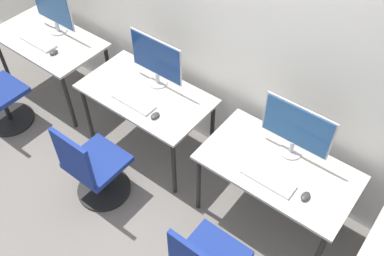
# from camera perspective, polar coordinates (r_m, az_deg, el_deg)

# --- Properties ---
(ground_plane) EXTENTS (20.00, 20.00, 0.00)m
(ground_plane) POSITION_cam_1_polar(r_m,az_deg,el_deg) (3.85, -1.21, -9.89)
(ground_plane) COLOR slate
(wall_back) EXTENTS (12.00, 0.05, 2.80)m
(wall_back) POSITION_cam_1_polar(r_m,az_deg,el_deg) (3.30, 7.10, 13.04)
(wall_back) COLOR silver
(wall_back) RESTS_ON ground_plane
(desk_far_left) EXTENTS (1.16, 0.66, 0.71)m
(desk_far_left) POSITION_cam_1_polar(r_m,az_deg,el_deg) (4.66, -18.54, 10.51)
(desk_far_left) COLOR #BCB7AD
(desk_far_left) RESTS_ON ground_plane
(monitor_far_left) EXTENTS (0.54, 0.17, 0.47)m
(monitor_far_left) POSITION_cam_1_polar(r_m,az_deg,el_deg) (4.54, -18.08, 14.90)
(monitor_far_left) COLOR #B2B2B7
(monitor_far_left) RESTS_ON desk_far_left
(keyboard_far_left) EXTENTS (0.40, 0.14, 0.02)m
(keyboard_far_left) POSITION_cam_1_polar(r_m,az_deg,el_deg) (4.57, -19.80, 10.74)
(keyboard_far_left) COLOR silver
(keyboard_far_left) RESTS_ON desk_far_left
(mouse_far_left) EXTENTS (0.06, 0.09, 0.03)m
(mouse_far_left) POSITION_cam_1_polar(r_m,az_deg,el_deg) (4.37, -17.97, 9.57)
(mouse_far_left) COLOR #333333
(mouse_far_left) RESTS_ON desk_far_left
(desk_left) EXTENTS (1.16, 0.66, 0.71)m
(desk_left) POSITION_cam_1_polar(r_m,az_deg,el_deg) (3.82, -6.10, 3.84)
(desk_left) COLOR #BCB7AD
(desk_left) RESTS_ON ground_plane
(monitor_left) EXTENTS (0.54, 0.17, 0.47)m
(monitor_left) POSITION_cam_1_polar(r_m,az_deg,el_deg) (3.69, -4.79, 9.08)
(monitor_left) COLOR #B2B2B7
(monitor_left) RESTS_ON desk_left
(keyboard_left) EXTENTS (0.40, 0.14, 0.02)m
(keyboard_left) POSITION_cam_1_polar(r_m,az_deg,el_deg) (3.68, -7.80, 3.54)
(keyboard_left) COLOR silver
(keyboard_left) RESTS_ON desk_left
(mouse_left) EXTENTS (0.06, 0.09, 0.03)m
(mouse_left) POSITION_cam_1_polar(r_m,az_deg,el_deg) (3.53, -4.95, 1.65)
(mouse_left) COLOR #333333
(mouse_left) RESTS_ON desk_left
(office_chair_left) EXTENTS (0.48, 0.48, 0.87)m
(office_chair_left) POSITION_cam_1_polar(r_m,az_deg,el_deg) (3.72, -12.97, -5.48)
(office_chair_left) COLOR black
(office_chair_left) RESTS_ON ground_plane
(desk_right) EXTENTS (1.16, 0.66, 0.71)m
(desk_right) POSITION_cam_1_polar(r_m,az_deg,el_deg) (3.32, 11.30, -5.87)
(desk_right) COLOR #BCB7AD
(desk_right) RESTS_ON ground_plane
(monitor_right) EXTENTS (0.54, 0.17, 0.47)m
(monitor_right) POSITION_cam_1_polar(r_m,az_deg,el_deg) (3.17, 13.77, -0.07)
(monitor_right) COLOR #B2B2B7
(monitor_right) RESTS_ON desk_right
(keyboard_right) EXTENTS (0.40, 0.14, 0.02)m
(keyboard_right) POSITION_cam_1_polar(r_m,az_deg,el_deg) (3.15, 10.11, -6.73)
(keyboard_right) COLOR silver
(keyboard_right) RESTS_ON desk_right
(mouse_right) EXTENTS (0.06, 0.09, 0.03)m
(mouse_right) POSITION_cam_1_polar(r_m,az_deg,el_deg) (3.12, 14.90, -8.80)
(mouse_right) COLOR #333333
(mouse_right) RESTS_ON desk_right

